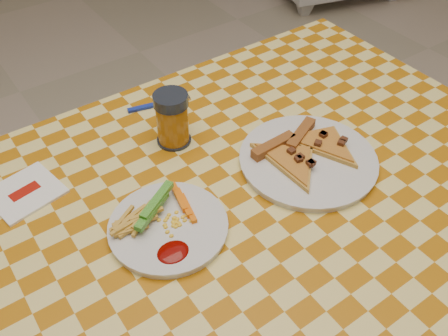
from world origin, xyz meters
The scene contains 8 objects.
table centered at (0.00, 0.00, 0.68)m, with size 1.28×0.88×0.76m.
plate_left centered at (-0.11, 0.02, 0.76)m, with size 0.20×0.20×0.01m, color silver.
plate_right centered at (0.20, 0.01, 0.76)m, with size 0.26×0.26×0.01m, color silver.
fries_veggies centered at (-0.12, 0.04, 0.78)m, with size 0.16×0.15×0.04m.
pizza_slices centered at (0.20, 0.03, 0.78)m, with size 0.24×0.23×0.02m.
drink_glass centered at (0.02, 0.22, 0.81)m, with size 0.07×0.07×0.11m.
napkin centered at (-0.28, 0.25, 0.76)m, with size 0.14×0.13×0.01m.
fork centered at (0.05, 0.34, 0.76)m, with size 0.14×0.05×0.01m.
Camera 1 is at (-0.35, -0.48, 1.42)m, focal length 40.00 mm.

